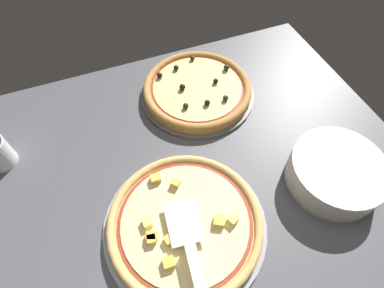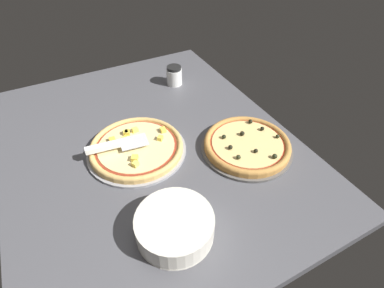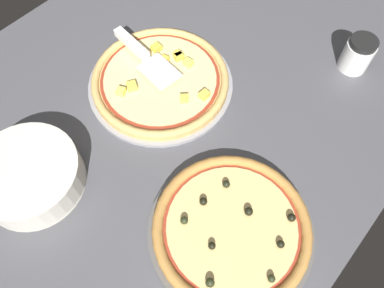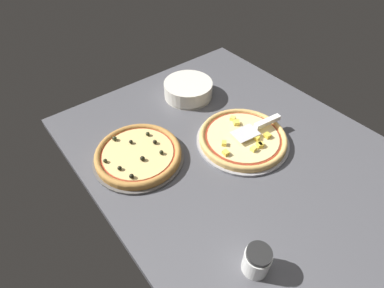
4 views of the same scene
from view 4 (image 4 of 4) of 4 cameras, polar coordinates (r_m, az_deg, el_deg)
ground_plane at (r=113.98cm, az=8.49°, el=-2.14°), size 127.77×101.94×3.60cm
pizza_pan_front at (r=116.58cm, az=9.57°, el=0.63°), size 35.39×35.39×1.00cm
pizza_front at (r=115.37cm, az=9.67°, el=1.25°), size 33.26×33.26×3.39cm
pizza_pan_back at (r=110.64cm, az=-10.09°, el=-2.50°), size 33.05×33.05×1.00cm
pizza_back at (r=109.27cm, az=-10.22°, el=-1.83°), size 31.07×31.07×3.82cm
serving_spatula at (r=118.00cm, az=13.25°, el=3.68°), size 8.01×21.72×2.00cm
plate_stack at (r=136.23cm, az=-0.72°, el=10.36°), size 21.59×21.59×7.00cm
parmesan_shaker at (r=85.13cm, az=12.25°, el=-20.87°), size 7.23×7.23×8.95cm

